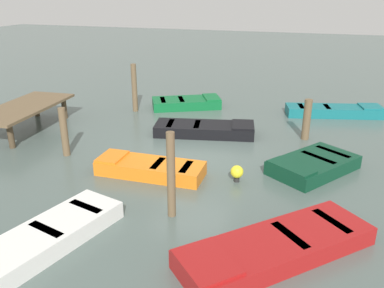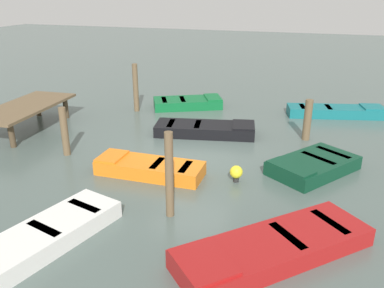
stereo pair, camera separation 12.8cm
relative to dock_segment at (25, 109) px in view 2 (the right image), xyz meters
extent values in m
plane|color=#4C5B56|center=(-0.29, -6.75, -0.83)|extent=(80.00, 80.00, 0.00)
cube|color=brown|center=(0.00, 0.00, 0.07)|extent=(4.36, 2.18, 0.10)
cylinder|color=#473927|center=(1.65, 0.78, -0.41)|extent=(0.20, 0.20, 0.85)
cylinder|color=#473927|center=(1.74, -0.54, -0.41)|extent=(0.20, 0.20, 0.85)
cylinder|color=#473927|center=(-1.65, -0.78, -0.41)|extent=(0.20, 0.20, 0.85)
cube|color=silver|center=(-6.24, -5.32, -0.63)|extent=(4.18, 2.17, 0.40)
cube|color=#334772|center=(-6.24, -5.32, -0.49)|extent=(3.53, 1.76, 0.04)
cube|color=navy|center=(-5.95, -5.39, -0.45)|extent=(0.43, 0.94, 0.04)
cube|color=navy|center=(-4.88, -5.68, -0.45)|extent=(0.43, 0.94, 0.04)
cube|color=#0F602D|center=(4.83, -4.81, -0.63)|extent=(2.54, 3.28, 0.40)
cube|color=orange|center=(4.83, -4.81, -0.49)|extent=(2.08, 2.75, 0.04)
cube|color=#0F602D|center=(5.36, -5.85, -0.40)|extent=(1.37, 1.13, 0.06)
cube|color=#B06E1E|center=(4.73, -4.61, -0.45)|extent=(1.02, 0.65, 0.04)
cube|color=#B06E1E|center=(4.36, -3.87, -0.45)|extent=(1.02, 0.65, 0.04)
cube|color=orange|center=(-2.13, -6.09, -0.63)|extent=(1.15, 3.12, 0.40)
cube|color=black|center=(-2.13, -6.09, -0.49)|extent=(0.90, 2.65, 0.04)
cube|color=orange|center=(-2.16, -4.88, -0.40)|extent=(0.99, 0.70, 0.06)
cube|color=black|center=(-2.13, -6.32, -0.45)|extent=(0.85, 0.22, 0.04)
cube|color=black|center=(-2.11, -7.17, -0.45)|extent=(0.85, 0.22, 0.04)
cube|color=#0C3823|center=(-0.43, -10.56, -0.63)|extent=(3.01, 2.73, 0.40)
cube|color=maroon|center=(-0.43, -10.56, -0.49)|extent=(2.50, 2.23, 0.04)
cube|color=#0C3823|center=(-1.27, -9.97, -0.40)|extent=(1.24, 1.43, 0.06)
cube|color=maroon|center=(-0.27, -10.67, -0.45)|extent=(0.83, 1.07, 0.04)
cube|color=maroon|center=(0.33, -11.09, -0.45)|extent=(0.83, 1.07, 0.04)
cube|color=#14666B|center=(5.57, -11.15, -0.63)|extent=(1.97, 4.03, 0.40)
cube|color=beige|center=(5.57, -11.15, -0.49)|extent=(1.60, 3.41, 0.04)
cube|color=#14666B|center=(5.94, -12.62, -0.40)|extent=(1.12, 1.06, 0.06)
cube|color=#9B9789|center=(5.50, -10.86, -0.45)|extent=(0.83, 0.39, 0.04)
cube|color=#9B9789|center=(5.24, -9.83, -0.45)|extent=(0.83, 0.39, 0.04)
cube|color=maroon|center=(-4.81, -10.02, -0.63)|extent=(3.90, 3.88, 0.40)
cube|color=black|center=(-4.81, -10.02, -0.49)|extent=(3.25, 3.23, 0.04)
cube|color=maroon|center=(-5.97, -8.87, -0.40)|extent=(1.49, 1.49, 0.06)
cube|color=black|center=(-4.59, -10.24, -0.45)|extent=(0.87, 0.88, 0.04)
cube|color=black|center=(-3.77, -11.05, -0.45)|extent=(0.87, 0.88, 0.04)
cube|color=black|center=(1.63, -6.60, -0.63)|extent=(1.96, 3.79, 0.40)
cube|color=gray|center=(1.63, -6.60, -0.49)|extent=(1.58, 3.20, 0.04)
cube|color=black|center=(1.92, -7.98, -0.40)|extent=(1.26, 1.01, 0.06)
cube|color=#776E5D|center=(1.58, -6.34, -0.45)|extent=(0.99, 0.39, 0.04)
cube|color=#776E5D|center=(1.37, -5.37, -0.45)|extent=(0.99, 0.39, 0.04)
cylinder|color=brown|center=(-1.63, -2.91, -0.04)|extent=(0.23, 0.23, 1.59)
cylinder|color=brown|center=(-4.03, -7.46, 0.22)|extent=(0.20, 0.20, 2.11)
cylinder|color=brown|center=(2.29, -10.17, -0.10)|extent=(0.27, 0.27, 1.46)
cylinder|color=brown|center=(3.60, -2.87, 0.20)|extent=(0.23, 0.23, 2.07)
cylinder|color=#262626|center=(-1.79, -8.55, -0.77)|extent=(0.16, 0.16, 0.12)
sphere|color=yellow|center=(-1.79, -8.55, -0.53)|extent=(0.36, 0.36, 0.36)
camera|label=1|loc=(-11.72, -10.47, 4.23)|focal=37.35mm
camera|label=2|loc=(-11.68, -10.59, 4.23)|focal=37.35mm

